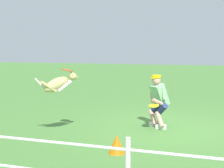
% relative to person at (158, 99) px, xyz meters
% --- Properties ---
extents(ground_plane, '(60.00, 60.00, 0.00)m').
position_rel_person_xyz_m(ground_plane, '(-0.31, 0.04, -0.70)').
color(ground_plane, '#497C37').
extents(person, '(0.57, 0.71, 1.29)m').
position_rel_person_xyz_m(person, '(0.00, 0.00, 0.00)').
color(person, silver).
rests_on(person, ground_plane).
extents(dog, '(0.79, 0.71, 0.51)m').
position_rel_person_xyz_m(dog, '(2.00, 1.33, 0.46)').
color(dog, tan).
extents(frisbee_flying, '(0.37, 0.37, 0.09)m').
position_rel_person_xyz_m(frisbee_flying, '(1.89, 1.12, 0.75)').
color(frisbee_flying, '#EB5123').
extents(frisbee_held, '(0.34, 0.34, 0.07)m').
position_rel_person_xyz_m(frisbee_held, '(0.04, 0.38, -0.09)').
color(frisbee_held, yellow).
rests_on(frisbee_held, person).
extents(training_cone, '(0.31, 0.31, 0.34)m').
position_rel_person_xyz_m(training_cone, '(0.43, 2.08, -0.52)').
color(training_cone, orange).
rests_on(training_cone, ground_plane).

